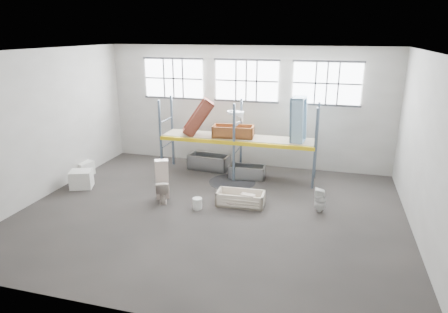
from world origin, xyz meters
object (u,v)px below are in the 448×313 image
(rust_tub_flat, at_px, (233,131))
(blue_tub_upright, at_px, (298,120))
(steel_tub_right, at_px, (247,172))
(carton_near, at_px, (81,179))
(cistern_tall, at_px, (162,179))
(bucket, at_px, (197,203))
(toilet_beige, at_px, (162,191))
(bathtub_beige, at_px, (241,198))
(toilet_white, at_px, (320,200))
(steel_tub_left, at_px, (209,162))

(rust_tub_flat, xyz_separation_m, blue_tub_upright, (2.47, 0.07, 0.57))
(steel_tub_right, relative_size, blue_tub_upright, 0.81)
(blue_tub_upright, bearing_deg, carton_near, -159.51)
(cistern_tall, relative_size, carton_near, 1.82)
(rust_tub_flat, relative_size, bucket, 4.31)
(blue_tub_upright, bearing_deg, toilet_beige, -142.42)
(blue_tub_upright, bearing_deg, bucket, -129.49)
(steel_tub_right, bearing_deg, carton_near, -155.36)
(bathtub_beige, relative_size, toilet_white, 1.97)
(cistern_tall, distance_m, blue_tub_upright, 5.42)
(toilet_beige, relative_size, rust_tub_flat, 0.49)
(bathtub_beige, height_order, bucket, bathtub_beige)
(cistern_tall, height_order, toilet_white, cistern_tall)
(toilet_white, xyz_separation_m, carton_near, (-8.58, -0.24, -0.07))
(blue_tub_upright, height_order, carton_near, blue_tub_upright)
(cistern_tall, height_order, steel_tub_right, cistern_tall)
(bathtub_beige, xyz_separation_m, blue_tub_upright, (1.52, 2.75, 2.16))
(blue_tub_upright, xyz_separation_m, carton_near, (-7.54, -2.82, -2.07))
(bathtub_beige, xyz_separation_m, cistern_tall, (-2.73, -0.15, 0.46))
(toilet_white, xyz_separation_m, rust_tub_flat, (-3.51, 2.51, 1.42))
(bathtub_beige, xyz_separation_m, steel_tub_right, (-0.34, 2.54, 0.02))
(bathtub_beige, xyz_separation_m, rust_tub_flat, (-0.95, 2.67, 1.59))
(toilet_beige, bearing_deg, cistern_tall, -90.37)
(toilet_beige, height_order, steel_tub_left, toilet_beige)
(toilet_beige, relative_size, blue_tub_upright, 0.45)
(bathtub_beige, relative_size, cistern_tall, 1.13)
(cistern_tall, height_order, bucket, cistern_tall)
(toilet_white, xyz_separation_m, bucket, (-3.86, -0.83, -0.22))
(toilet_beige, xyz_separation_m, bucket, (1.32, -0.23, -0.20))
(bathtub_beige, distance_m, rust_tub_flat, 3.25)
(carton_near, bearing_deg, rust_tub_flat, 28.40)
(bucket, bearing_deg, toilet_beige, 170.08)
(blue_tub_upright, bearing_deg, rust_tub_flat, -178.31)
(toilet_beige, height_order, rust_tub_flat, rust_tub_flat)
(blue_tub_upright, bearing_deg, steel_tub_left, 173.37)
(toilet_beige, xyz_separation_m, blue_tub_upright, (4.14, 3.18, 2.01))
(rust_tub_flat, distance_m, carton_near, 5.96)
(steel_tub_right, distance_m, blue_tub_upright, 2.84)
(bathtub_beige, bearing_deg, steel_tub_left, 121.06)
(toilet_beige, distance_m, cistern_tall, 0.43)
(toilet_white, distance_m, rust_tub_flat, 4.54)
(toilet_beige, relative_size, carton_near, 1.01)
(bucket, bearing_deg, cistern_tall, 160.29)
(bathtub_beige, bearing_deg, steel_tub_right, 94.89)
(toilet_white, bearing_deg, bathtub_beige, -89.94)
(steel_tub_right, bearing_deg, toilet_beige, -127.48)
(toilet_white, distance_m, blue_tub_upright, 3.42)
(steel_tub_left, xyz_separation_m, steel_tub_right, (1.78, -0.63, -0.05))
(rust_tub_flat, bearing_deg, bathtub_beige, -70.53)
(bathtub_beige, distance_m, toilet_white, 2.57)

